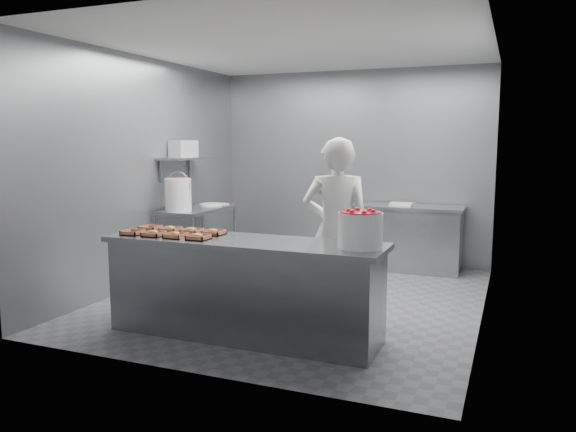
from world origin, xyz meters
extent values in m
plane|color=#4C4C51|center=(0.00, 0.00, 0.00)|extent=(4.50, 4.50, 0.00)
plane|color=white|center=(0.00, 0.00, 2.80)|extent=(4.50, 4.50, 0.00)
cube|color=slate|center=(0.00, 2.25, 1.40)|extent=(4.00, 0.04, 2.80)
cube|color=slate|center=(-2.00, 0.00, 1.40)|extent=(0.04, 4.50, 2.80)
cube|color=slate|center=(2.00, 0.00, 1.40)|extent=(0.04, 4.50, 2.80)
cube|color=slate|center=(0.00, -1.35, 0.88)|extent=(2.60, 0.70, 0.05)
cube|color=slate|center=(0.00, -1.35, 0.42)|extent=(2.50, 0.64, 0.85)
cube|color=slate|center=(-1.65, 0.60, 0.88)|extent=(0.60, 1.20, 0.04)
cube|color=slate|center=(-1.65, 0.60, 0.20)|extent=(0.56, 1.15, 0.03)
cylinder|color=slate|center=(-1.91, 0.04, 0.44)|extent=(0.04, 0.04, 0.88)
cylinder|color=slate|center=(-1.39, 0.04, 0.44)|extent=(0.04, 0.04, 0.88)
cylinder|color=slate|center=(-1.91, 1.16, 0.44)|extent=(0.04, 0.04, 0.88)
cylinder|color=slate|center=(-1.39, 1.16, 0.44)|extent=(0.04, 0.04, 0.88)
cube|color=slate|center=(0.90, 1.90, 0.88)|extent=(1.50, 0.60, 0.05)
cube|color=slate|center=(0.90, 1.90, 0.42)|extent=(1.44, 0.55, 0.85)
cube|color=slate|center=(-1.82, 0.60, 1.55)|extent=(0.35, 0.90, 0.03)
cube|color=tan|center=(-1.10, -1.49, 0.92)|extent=(0.18, 0.18, 0.04)
cube|color=white|center=(-1.05, -1.48, 0.91)|extent=(0.10, 0.06, 0.00)
cube|color=tan|center=(-0.86, -1.49, 0.92)|extent=(0.18, 0.18, 0.04)
cube|color=white|center=(-0.81, -1.48, 0.91)|extent=(0.10, 0.06, 0.00)
ellipsoid|color=#A67A29|center=(-0.87, -1.49, 0.93)|extent=(0.10, 0.10, 0.05)
cube|color=tan|center=(-0.62, -1.49, 0.92)|extent=(0.18, 0.18, 0.04)
cube|color=white|center=(-0.57, -1.48, 0.91)|extent=(0.10, 0.06, 0.00)
ellipsoid|color=#A67A29|center=(-0.63, -1.49, 0.93)|extent=(0.10, 0.10, 0.05)
cube|color=tan|center=(-0.38, -1.49, 0.92)|extent=(0.18, 0.18, 0.04)
cube|color=white|center=(-0.33, -1.48, 0.91)|extent=(0.10, 0.06, 0.00)
ellipsoid|color=#A67A29|center=(-0.39, -1.49, 0.93)|extent=(0.10, 0.10, 0.05)
cube|color=tan|center=(-1.10, -1.21, 0.92)|extent=(0.18, 0.18, 0.04)
cube|color=white|center=(-1.05, -1.19, 0.91)|extent=(0.10, 0.06, 0.00)
cube|color=tan|center=(-0.86, -1.21, 0.92)|extent=(0.18, 0.18, 0.04)
cube|color=white|center=(-0.81, -1.19, 0.91)|extent=(0.10, 0.06, 0.00)
ellipsoid|color=#A67A29|center=(-0.87, -1.21, 0.93)|extent=(0.10, 0.10, 0.05)
cube|color=tan|center=(-0.62, -1.21, 0.92)|extent=(0.18, 0.18, 0.04)
cube|color=white|center=(-0.57, -1.19, 0.91)|extent=(0.10, 0.06, 0.00)
ellipsoid|color=#A67A29|center=(-0.63, -1.21, 0.93)|extent=(0.10, 0.10, 0.05)
cube|color=tan|center=(-0.38, -1.21, 0.92)|extent=(0.18, 0.18, 0.04)
cube|color=white|center=(-0.33, -1.19, 0.91)|extent=(0.10, 0.06, 0.00)
ellipsoid|color=#A67A29|center=(-0.39, -1.21, 0.93)|extent=(0.10, 0.10, 0.05)
imported|color=silver|center=(0.65, -0.61, 0.91)|extent=(0.76, 0.60, 1.82)
cylinder|color=silver|center=(1.08, -1.34, 1.05)|extent=(0.37, 0.37, 0.30)
cylinder|color=red|center=(1.08, -1.34, 1.19)|extent=(0.35, 0.35, 0.04)
cylinder|color=silver|center=(-1.68, 0.19, 1.11)|extent=(0.33, 0.33, 0.41)
cylinder|color=pink|center=(-1.68, 0.19, 1.31)|extent=(0.30, 0.30, 0.02)
torus|color=slate|center=(-1.68, 0.19, 1.23)|extent=(0.34, 0.01, 0.34)
cylinder|color=silver|center=(-1.62, 0.90, 0.91)|extent=(0.39, 0.39, 0.02)
cube|color=#CCB28C|center=(-1.51, 1.04, 0.91)|extent=(0.14, 0.13, 0.02)
cube|color=gray|center=(-1.82, 0.55, 1.68)|extent=(0.34, 0.36, 0.22)
cube|color=silver|center=(0.81, 1.90, 0.92)|extent=(0.30, 0.22, 0.04)
camera|label=1|loc=(2.25, -5.81, 1.78)|focal=35.00mm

